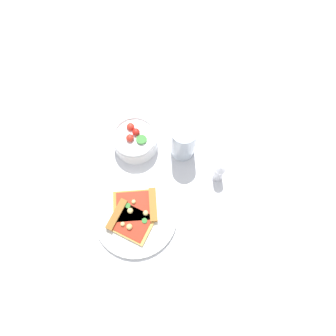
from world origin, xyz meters
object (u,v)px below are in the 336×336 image
Objects in this scene: pizza_slice_far at (128,221)px; soda_glass at (183,142)px; pizza_slice_near at (139,206)px; salad_bowl at (135,140)px; pepper_shaker at (219,173)px; plate at (136,216)px.

soda_glass is (0.18, 0.20, 0.04)m from pizza_slice_far.
salad_bowl reaches higher than pizza_slice_near.
soda_glass is at bearing 47.01° from pizza_slice_far.
pepper_shaker is at bearing -47.34° from soda_glass.
salad_bowl is (0.04, 0.24, 0.01)m from pizza_slice_far.
plate is 1.74× the size of soda_glass.
plate is 0.25m from soda_glass.
soda_glass is at bearing 132.66° from pepper_shaker.
pepper_shaker is at bearing 18.97° from plate.
soda_glass reaches higher than pepper_shaker.
plate is 0.03m from pizza_slice_near.
pizza_slice_near is 0.88× the size of pizza_slice_far.
pepper_shaker reaches higher than salad_bowl.
pizza_slice_near reaches higher than plate.
soda_glass is at bearing -15.97° from salad_bowl.
pepper_shaker reaches higher than pizza_slice_near.
plate is 1.62× the size of pizza_slice_far.
plate is at bearing -95.81° from salad_bowl.
pizza_slice_far is (-0.02, -0.01, 0.01)m from plate.
pizza_slice_far is 1.07× the size of soda_glass.
salad_bowl is 1.71× the size of pepper_shaker.
pizza_slice_near is 0.05m from pizza_slice_far.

